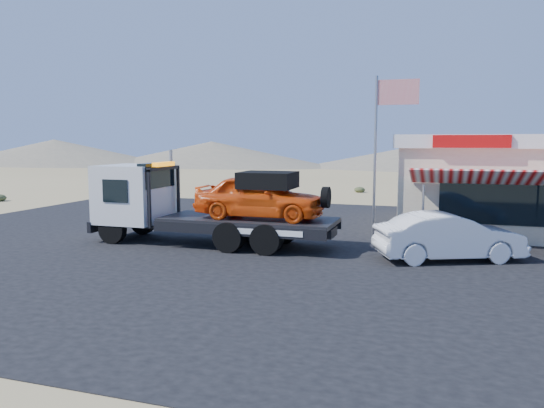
{
  "coord_description": "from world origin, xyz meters",
  "views": [
    {
      "loc": [
        7.18,
        -15.21,
        3.72
      ],
      "look_at": [
        1.47,
        2.2,
        1.5
      ],
      "focal_mm": 35.0,
      "sensor_mm": 36.0,
      "label": 1
    }
  ],
  "objects_px": {
    "white_sedan": "(449,237)",
    "flagpole": "(382,139)",
    "tow_truck": "(206,201)",
    "jerky_store": "(529,182)"
  },
  "relations": [
    {
      "from": "white_sedan",
      "to": "flagpole",
      "type": "xyz_separation_m",
      "value": [
        -2.42,
        2.71,
        3.01
      ]
    },
    {
      "from": "tow_truck",
      "to": "jerky_store",
      "type": "xyz_separation_m",
      "value": [
        11.37,
        7.14,
        0.43
      ]
    },
    {
      "from": "tow_truck",
      "to": "white_sedan",
      "type": "height_order",
      "value": "tow_truck"
    },
    {
      "from": "white_sedan",
      "to": "jerky_store",
      "type": "distance_m",
      "value": 7.94
    },
    {
      "from": "jerky_store",
      "to": "flagpole",
      "type": "relative_size",
      "value": 1.73
    },
    {
      "from": "jerky_store",
      "to": "flagpole",
      "type": "distance_m",
      "value": 7.36
    },
    {
      "from": "white_sedan",
      "to": "jerky_store",
      "type": "xyz_separation_m",
      "value": [
        3.14,
        7.18,
        1.24
      ]
    },
    {
      "from": "tow_truck",
      "to": "jerky_store",
      "type": "distance_m",
      "value": 13.44
    },
    {
      "from": "tow_truck",
      "to": "flagpole",
      "type": "bearing_deg",
      "value": 24.65
    },
    {
      "from": "tow_truck",
      "to": "jerky_store",
      "type": "relative_size",
      "value": 0.84
    }
  ]
}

